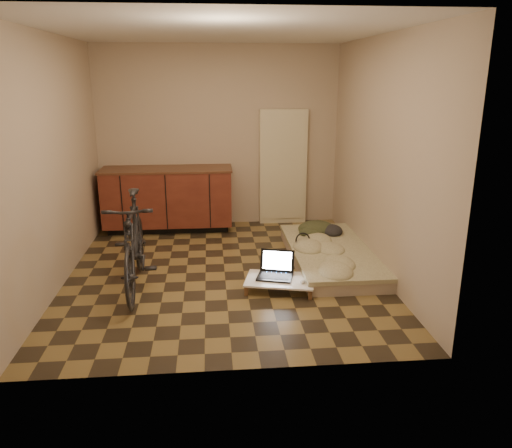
{
  "coord_description": "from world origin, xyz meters",
  "views": [
    {
      "loc": [
        -0.13,
        -5.35,
        2.18
      ],
      "look_at": [
        0.37,
        0.05,
        0.55
      ],
      "focal_mm": 35.0,
      "sensor_mm": 36.0,
      "label": 1
    }
  ],
  "objects": [
    {
      "name": "headphones",
      "position": [
        0.97,
        0.33,
        0.25
      ],
      "size": [
        0.26,
        0.24,
        0.14
      ],
      "primitive_type": null,
      "rotation": [
        0.0,
        0.0,
        0.24
      ],
      "color": "black",
      "rests_on": "futon"
    },
    {
      "name": "clothing_pile",
      "position": [
        1.3,
        0.85,
        0.28
      ],
      "size": [
        0.52,
        0.43,
        0.21
      ],
      "primitive_type": null,
      "rotation": [
        0.0,
        0.0,
        0.0
      ],
      "color": "#30361F",
      "rests_on": "futon"
    },
    {
      "name": "cabinets",
      "position": [
        -0.75,
        1.7,
        0.47
      ],
      "size": [
        1.84,
        0.62,
        0.91
      ],
      "color": "black",
      "rests_on": "ground"
    },
    {
      "name": "bicycle",
      "position": [
        -0.95,
        -0.35,
        0.56
      ],
      "size": [
        0.59,
        1.74,
        1.11
      ],
      "primitive_type": "imported",
      "rotation": [
        0.0,
        0.0,
        0.05
      ],
      "color": "black",
      "rests_on": "ground"
    },
    {
      "name": "appliance_panel",
      "position": [
        0.95,
        1.94,
        0.85
      ],
      "size": [
        0.7,
        0.1,
        1.7
      ],
      "primitive_type": "cube",
      "color": "beige",
      "rests_on": "ground"
    },
    {
      "name": "laptop",
      "position": [
        0.53,
        -0.45,
        0.17
      ],
      "size": [
        0.44,
        0.42,
        0.25
      ],
      "rotation": [
        0.0,
        0.0,
        -0.28
      ],
      "color": "black",
      "rests_on": "lap_desk"
    },
    {
      "name": "mouse",
      "position": [
        0.78,
        -0.67,
        0.13
      ],
      "size": [
        0.09,
        0.1,
        0.03
      ],
      "primitive_type": "ellipsoid",
      "rotation": [
        0.0,
        0.0,
        -0.49
      ],
      "color": "silver",
      "rests_on": "lap_desk"
    },
    {
      "name": "room_shell",
      "position": [
        0.0,
        0.0,
        1.3
      ],
      "size": [
        3.5,
        4.0,
        2.6
      ],
      "color": "brown",
      "rests_on": "ground"
    },
    {
      "name": "futon",
      "position": [
        1.3,
        0.21,
        0.09
      ],
      "size": [
        0.97,
        2.01,
        0.17
      ],
      "rotation": [
        0.0,
        0.0,
        0.0
      ],
      "color": "#B5A591",
      "rests_on": "ground"
    },
    {
      "name": "lap_desk",
      "position": [
        0.57,
        -0.54,
        0.1
      ],
      "size": [
        0.8,
        0.62,
        0.12
      ],
      "rotation": [
        0.0,
        0.0,
        -0.24
      ],
      "color": "brown",
      "rests_on": "ground"
    }
  ]
}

